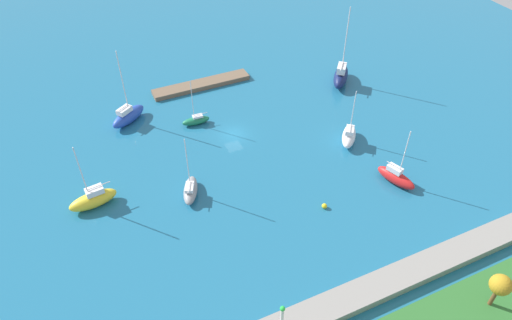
{
  "coord_description": "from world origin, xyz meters",
  "views": [
    {
      "loc": [
        21.38,
        55.37,
        46.24
      ],
      "look_at": [
        0.0,
        8.81,
        1.5
      ],
      "focal_mm": 32.51,
      "sensor_mm": 36.0,
      "label": 1
    }
  ],
  "objects": [
    {
      "name": "sailboat_navy_by_breakwater",
      "position": [
        -24.19,
        -6.14,
        1.63
      ],
      "size": [
        6.87,
        7.51,
        14.57
      ],
      "rotation": [
        0.0,
        0.0,
        4.01
      ],
      "color": "#141E4C",
      "rests_on": "water"
    },
    {
      "name": "sailboat_gray_mid_basin",
      "position": [
        10.62,
        10.14,
        0.91
      ],
      "size": [
        3.94,
        5.76,
        9.66
      ],
      "rotation": [
        0.0,
        0.0,
        4.29
      ],
      "color": "gray",
      "rests_on": "water"
    },
    {
      "name": "sailboat_red_east_end",
      "position": [
        -16.8,
        20.0,
        1.08
      ],
      "size": [
        3.71,
        6.28,
        9.42
      ],
      "rotation": [
        0.0,
        0.0,
        1.91
      ],
      "color": "red",
      "rests_on": "water"
    },
    {
      "name": "breakwater",
      "position": [
        0.0,
        33.7,
        0.57
      ],
      "size": [
        56.43,
        3.41,
        1.14
      ],
      "primitive_type": "cube",
      "color": "gray",
      "rests_on": "ground"
    },
    {
      "name": "sailboat_white_outer_mooring",
      "position": [
        -15.87,
        9.33,
        1.23
      ],
      "size": [
        5.2,
        5.72,
        9.24
      ],
      "rotation": [
        0.0,
        0.0,
        4.03
      ],
      "color": "white",
      "rests_on": "water"
    },
    {
      "name": "sailboat_green_west_end",
      "position": [
        4.52,
        -5.24,
        0.74
      ],
      "size": [
        4.71,
        1.81,
        8.37
      ],
      "rotation": [
        0.0,
        0.0,
        6.21
      ],
      "color": "#19724C",
      "rests_on": "water"
    },
    {
      "name": "sailboat_yellow_far_south",
      "position": [
        23.18,
        6.61,
        1.2
      ],
      "size": [
        6.69,
        3.05,
        10.4
      ],
      "rotation": [
        0.0,
        0.0,
        0.12
      ],
      "color": "yellow",
      "rests_on": "water"
    },
    {
      "name": "park_tree_mideast",
      "position": [
        -13.25,
        40.86,
        4.8
      ],
      "size": [
        2.29,
        2.29,
        4.71
      ],
      "color": "brown",
      "rests_on": "shoreline_park"
    },
    {
      "name": "sailboat_blue_off_beacon",
      "position": [
        14.52,
        -10.48,
        1.28
      ],
      "size": [
        7.03,
        5.79,
        12.92
      ],
      "rotation": [
        0.0,
        0.0,
        3.74
      ],
      "color": "#2347B2",
      "rests_on": "water"
    },
    {
      "name": "pier_dock",
      "position": [
        -0.21,
        -15.86,
        0.42
      ],
      "size": [
        18.21,
        2.97,
        0.84
      ],
      "primitive_type": "cube",
      "color": "brown",
      "rests_on": "ground"
    },
    {
      "name": "mooring_buoy_yellow",
      "position": [
        -5.02,
        20.1,
        0.36
      ],
      "size": [
        0.72,
        0.72,
        0.72
      ],
      "primitive_type": "sphere",
      "color": "yellow",
      "rests_on": "water"
    },
    {
      "name": "water",
      "position": [
        0.0,
        0.0,
        0.0
      ],
      "size": [
        160.0,
        160.0,
        0.0
      ],
      "primitive_type": "plane",
      "color": "#1E668C",
      "rests_on": "ground"
    },
    {
      "name": "harbor_beacon",
      "position": [
        8.5,
        33.7,
        3.29
      ],
      "size": [
        0.56,
        0.56,
        3.73
      ],
      "color": "silver",
      "rests_on": "breakwater"
    }
  ]
}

